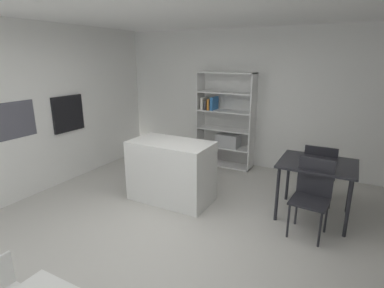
{
  "coord_description": "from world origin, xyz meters",
  "views": [
    {
      "loc": [
        1.86,
        -2.79,
        2.15
      ],
      "look_at": [
        0.18,
        0.35,
        1.12
      ],
      "focal_mm": 28.46,
      "sensor_mm": 36.0,
      "label": 1
    }
  ],
  "objects": [
    {
      "name": "back_partition",
      "position": [
        0.0,
        3.02,
        1.34
      ],
      "size": [
        6.47,
        0.06,
        2.68
      ],
      "primitive_type": "cube",
      "color": "white",
      "rests_on": "ground_plane"
    },
    {
      "name": "tall_cabinet_run_left",
      "position": [
        -2.85,
        0.0,
        1.34
      ],
      "size": [
        0.66,
        5.51,
        2.68
      ],
      "primitive_type": "cube",
      "color": "white",
      "rests_on": "ground_plane"
    },
    {
      "name": "dining_table",
      "position": [
        1.53,
        1.37,
        0.7
      ],
      "size": [
        0.97,
        0.82,
        0.79
      ],
      "color": "#232328",
      "rests_on": "ground_plane"
    },
    {
      "name": "kitchen_island",
      "position": [
        -0.48,
        0.89,
        0.46
      ],
      "size": [
        1.23,
        0.68,
        0.93
      ],
      "primitive_type": "cube",
      "color": "white",
      "rests_on": "ground_plane"
    },
    {
      "name": "dining_chair_near",
      "position": [
        1.54,
        0.94,
        0.56
      ],
      "size": [
        0.46,
        0.46,
        0.95
      ],
      "rotation": [
        0.0,
        0.0,
        -0.09
      ],
      "color": "#232328",
      "rests_on": "ground_plane"
    },
    {
      "name": "dining_chair_far",
      "position": [
        1.53,
        1.8,
        0.55
      ],
      "size": [
        0.44,
        0.43,
        0.92
      ],
      "rotation": [
        0.0,
        0.0,
        3.14
      ],
      "color": "#232328",
      "rests_on": "ground_plane"
    },
    {
      "name": "open_bookshelf",
      "position": [
        -0.39,
        2.73,
        0.81
      ],
      "size": [
        1.13,
        0.36,
        1.87
      ],
      "color": "white",
      "rests_on": "ground_plane"
    },
    {
      "name": "built_in_oven",
      "position": [
        -2.5,
        0.78,
        1.2
      ],
      "size": [
        0.06,
        0.62,
        0.62
      ],
      "color": "black",
      "rests_on": "ground_plane"
    },
    {
      "name": "ground_plane",
      "position": [
        0.0,
        0.0,
        0.0
      ],
      "size": [
        8.89,
        8.89,
        0.0
      ],
      "primitive_type": "plane",
      "color": "beige"
    }
  ]
}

